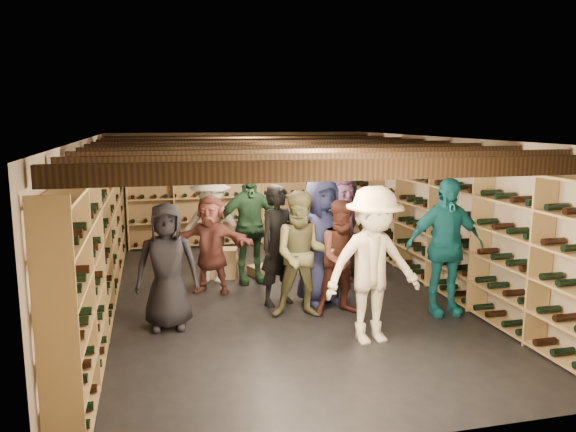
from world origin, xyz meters
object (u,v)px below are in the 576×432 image
at_px(person_1, 279,245).
at_px(person_6, 321,241).
at_px(crate_loose, 264,270).
at_px(person_3, 373,266).
at_px(person_8, 344,258).
at_px(crate_stack_left, 291,241).
at_px(person_4, 445,247).
at_px(person_11, 341,230).
at_px(person_2, 303,255).
at_px(person_10, 249,226).
at_px(person_9, 211,228).
at_px(crate_stack_right, 222,263).
at_px(person_12, 343,226).
at_px(person_5, 211,244).
at_px(person_0, 167,266).

relative_size(person_1, person_6, 0.95).
bearing_deg(person_6, crate_loose, 90.09).
bearing_deg(person_3, person_6, 90.98).
xyz_separation_m(person_3, person_8, (-0.01, 1.04, -0.16)).
distance_m(crate_loose, person_3, 3.43).
distance_m(crate_stack_left, person_4, 3.54).
xyz_separation_m(person_1, person_6, (0.61, -0.09, 0.05)).
height_order(crate_stack_left, person_3, person_3).
bearing_deg(person_3, person_11, 74.65).
xyz_separation_m(person_3, person_11, (0.44, 2.46, -0.06)).
distance_m(person_2, person_10, 1.87).
xyz_separation_m(person_2, person_6, (0.41, 0.52, 0.06)).
xyz_separation_m(person_2, person_9, (-1.03, 2.02, 0.03)).
height_order(crate_stack_right, person_6, person_6).
bearing_deg(person_12, crate_stack_right, 159.36).
xyz_separation_m(person_3, person_5, (-1.68, 2.47, -0.19)).
distance_m(person_11, person_12, 0.55).
bearing_deg(person_9, crate_stack_left, 46.71).
height_order(person_9, person_10, person_10).
height_order(person_0, person_2, person_2).
relative_size(crate_loose, person_6, 0.27).
xyz_separation_m(crate_stack_right, person_5, (-0.26, -0.77, 0.51)).
relative_size(crate_stack_right, person_4, 0.30).
distance_m(crate_stack_right, person_5, 0.96).
distance_m(person_3, person_10, 3.04).
height_order(crate_loose, person_11, person_11).
bearing_deg(person_4, crate_stack_right, 141.52).
relative_size(person_2, person_12, 1.02).
height_order(person_3, person_11, person_3).
relative_size(person_0, person_11, 0.92).
distance_m(person_1, person_12, 1.95).
distance_m(person_5, person_12, 2.40).
height_order(person_3, person_4, person_3).
xyz_separation_m(person_0, person_4, (3.74, -0.33, 0.13)).
bearing_deg(crate_loose, person_11, -34.31).
height_order(person_9, person_11, person_9).
xyz_separation_m(person_1, person_5, (-0.90, 0.81, -0.11)).
relative_size(crate_stack_left, person_12, 0.50).
distance_m(person_6, person_12, 1.63).
distance_m(crate_stack_right, person_2, 2.42).
bearing_deg(person_1, person_6, -33.26).
distance_m(person_2, person_3, 1.20).
distance_m(crate_stack_left, person_11, 1.61).
bearing_deg(person_10, person_9, 155.18).
bearing_deg(person_8, crate_loose, 106.30).
xyz_separation_m(person_9, person_11, (2.05, -0.60, -0.01)).
height_order(person_2, person_11, person_11).
bearing_deg(person_2, crate_stack_right, 122.94).
bearing_deg(person_10, person_2, -82.88).
distance_m(person_2, person_5, 1.79).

